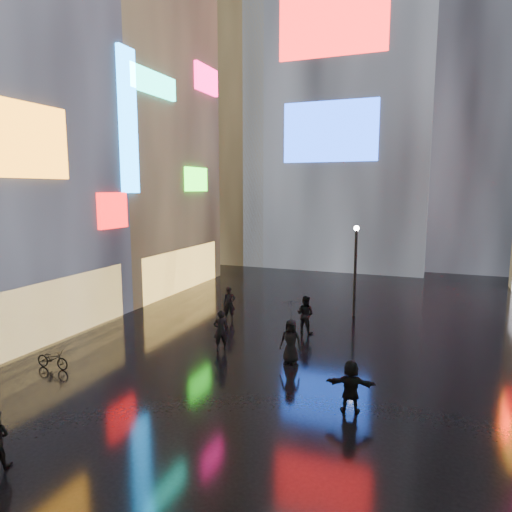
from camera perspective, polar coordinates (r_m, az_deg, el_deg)
The scene contains 13 objects.
ground at distance 23.87m, azimuth 7.07°, elevation -9.30°, with size 140.00×140.00×0.00m, color black.
building_left_far at distance 35.54m, azimuth -16.56°, elevation 14.12°, with size 10.28×12.00×22.00m.
tower_main at distance 48.81m, azimuth 11.42°, elevation 24.64°, with size 16.00×14.20×42.00m.
tower_flank_right at distance 49.19m, azimuth 26.44°, elevation 19.01°, with size 12.00×12.00×34.00m, color black.
tower_flank_left at distance 48.53m, azimuth -2.67°, elevation 15.22°, with size 10.00×10.00×26.00m, color black.
lamp_far at distance 26.38m, azimuth 12.31°, elevation -1.15°, with size 0.30×0.30×5.20m.
pedestrian_4 at distance 19.42m, azimuth 4.36°, elevation -10.59°, with size 0.90×0.59×1.84m, color black.
pedestrian_5 at distance 15.70m, azimuth 11.75°, elevation -15.68°, with size 1.61×0.51×1.74m, color black.
pedestrian_6 at distance 25.31m, azimuth -3.37°, elevation -6.01°, with size 0.69×0.45×1.88m, color black.
pedestrian_7 at distance 23.33m, azimuth 6.17°, elevation -7.26°, with size 0.93×0.72×1.91m, color black.
umbrella_2 at distance 19.02m, azimuth 4.40°, elevation -6.77°, with size 0.91×0.93×0.84m, color black.
bicycle at distance 20.66m, azimuth -24.08°, elevation -11.66°, with size 0.54×1.54×0.81m, color black.
pedestrian_8 at distance 20.91m, azimuth -4.45°, elevation -9.22°, with size 0.66×0.44×1.82m, color black.
Camera 1 is at (5.47, -2.08, 7.23)m, focal length 32.00 mm.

